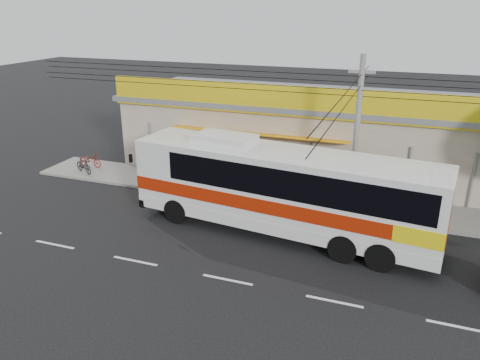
# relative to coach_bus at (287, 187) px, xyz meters

# --- Properties ---
(ground) EXTENTS (120.00, 120.00, 0.00)m
(ground) POSITION_rel_coach_bus_xyz_m (-1.03, -1.98, -2.26)
(ground) COLOR black
(ground) RESTS_ON ground
(sidewalk) EXTENTS (30.00, 3.20, 0.15)m
(sidewalk) POSITION_rel_coach_bus_xyz_m (-1.03, 4.02, -2.18)
(sidewalk) COLOR gray
(sidewalk) RESTS_ON ground
(lane_markings) EXTENTS (50.00, 0.12, 0.01)m
(lane_markings) POSITION_rel_coach_bus_xyz_m (-1.03, -4.48, -2.26)
(lane_markings) COLOR silver
(lane_markings) RESTS_ON ground
(storefront_building) EXTENTS (22.60, 9.20, 5.70)m
(storefront_building) POSITION_rel_coach_bus_xyz_m (-1.04, 9.56, 0.04)
(storefront_building) COLOR #A19482
(storefront_building) RESTS_ON ground
(coach_bus) EXTENTS (13.92, 4.48, 4.22)m
(coach_bus) POSITION_rel_coach_bus_xyz_m (0.00, 0.00, 0.00)
(coach_bus) COLOR silver
(coach_bus) RESTS_ON ground
(motorbike_red) EXTENTS (1.63, 0.60, 0.85)m
(motorbike_red) POSITION_rel_coach_bus_xyz_m (-13.72, 4.33, -1.68)
(motorbike_red) COLOR maroon
(motorbike_red) RESTS_ON sidewalk
(motorbike_dark) EXTENTS (1.62, 1.00, 0.94)m
(motorbike_dark) POSITION_rel_coach_bus_xyz_m (-13.38, 3.26, -1.63)
(motorbike_dark) COLOR black
(motorbike_dark) RESTS_ON sidewalk
(utility_pole) EXTENTS (34.00, 14.00, 7.73)m
(utility_pole) POSITION_rel_coach_bus_xyz_m (2.50, 2.61, 4.12)
(utility_pole) COLOR slate
(utility_pole) RESTS_ON ground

